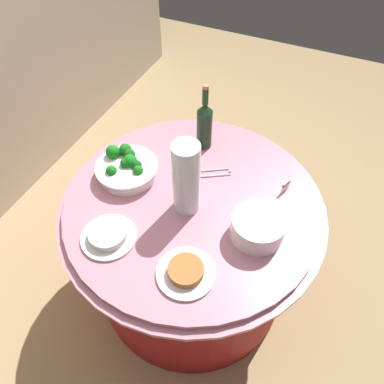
{
  "coord_description": "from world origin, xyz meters",
  "views": [
    {
      "loc": [
        -0.9,
        -0.41,
        1.94
      ],
      "look_at": [
        0.0,
        0.0,
        0.79
      ],
      "focal_mm": 33.97,
      "sensor_mm": 36.0,
      "label": 1
    }
  ],
  "objects_px": {
    "serving_tongs": "(214,173)",
    "food_plate_peanuts": "(186,272)",
    "wine_bottle": "(204,124)",
    "label_placard_front": "(286,186)",
    "food_plate_rice": "(108,235)",
    "decorative_fruit_vase": "(186,182)",
    "broccoli_bowl": "(127,168)",
    "plate_stack": "(257,227)"
  },
  "relations": [
    {
      "from": "serving_tongs",
      "to": "food_plate_peanuts",
      "type": "bearing_deg",
      "value": -169.15
    },
    {
      "from": "wine_bottle",
      "to": "serving_tongs",
      "type": "relative_size",
      "value": 2.11
    },
    {
      "from": "label_placard_front",
      "to": "wine_bottle",
      "type": "bearing_deg",
      "value": 74.17
    },
    {
      "from": "wine_bottle",
      "to": "food_plate_peanuts",
      "type": "bearing_deg",
      "value": -161.95
    },
    {
      "from": "food_plate_rice",
      "to": "food_plate_peanuts",
      "type": "xyz_separation_m",
      "value": [
        -0.02,
        -0.34,
        -0.0
      ]
    },
    {
      "from": "decorative_fruit_vase",
      "to": "food_plate_rice",
      "type": "bearing_deg",
      "value": 142.32
    },
    {
      "from": "wine_bottle",
      "to": "food_plate_peanuts",
      "type": "height_order",
      "value": "wine_bottle"
    },
    {
      "from": "decorative_fruit_vase",
      "to": "broccoli_bowl",
      "type": "bearing_deg",
      "value": 79.94
    },
    {
      "from": "plate_stack",
      "to": "food_plate_rice",
      "type": "xyz_separation_m",
      "value": [
        -0.26,
        0.52,
        -0.03
      ]
    },
    {
      "from": "serving_tongs",
      "to": "food_plate_peanuts",
      "type": "height_order",
      "value": "food_plate_peanuts"
    },
    {
      "from": "plate_stack",
      "to": "decorative_fruit_vase",
      "type": "relative_size",
      "value": 0.62
    },
    {
      "from": "decorative_fruit_vase",
      "to": "label_placard_front",
      "type": "bearing_deg",
      "value": -53.69
    },
    {
      "from": "serving_tongs",
      "to": "food_plate_rice",
      "type": "distance_m",
      "value": 0.56
    },
    {
      "from": "plate_stack",
      "to": "broccoli_bowl",
      "type": "bearing_deg",
      "value": 83.32
    },
    {
      "from": "plate_stack",
      "to": "wine_bottle",
      "type": "bearing_deg",
      "value": 44.82
    },
    {
      "from": "broccoli_bowl",
      "to": "decorative_fruit_vase",
      "type": "xyz_separation_m",
      "value": [
        -0.06,
        -0.32,
        0.11
      ]
    },
    {
      "from": "serving_tongs",
      "to": "label_placard_front",
      "type": "bearing_deg",
      "value": -84.03
    },
    {
      "from": "plate_stack",
      "to": "label_placard_front",
      "type": "bearing_deg",
      "value": -8.56
    },
    {
      "from": "broccoli_bowl",
      "to": "food_plate_rice",
      "type": "bearing_deg",
      "value": -161.17
    },
    {
      "from": "plate_stack",
      "to": "decorative_fruit_vase",
      "type": "bearing_deg",
      "value": 86.89
    },
    {
      "from": "plate_stack",
      "to": "wine_bottle",
      "type": "distance_m",
      "value": 0.57
    },
    {
      "from": "broccoli_bowl",
      "to": "wine_bottle",
      "type": "bearing_deg",
      "value": -35.93
    },
    {
      "from": "broccoli_bowl",
      "to": "plate_stack",
      "type": "bearing_deg",
      "value": -96.68
    },
    {
      "from": "wine_bottle",
      "to": "food_plate_peanuts",
      "type": "xyz_separation_m",
      "value": [
        -0.67,
        -0.22,
        -0.11
      ]
    },
    {
      "from": "decorative_fruit_vase",
      "to": "food_plate_peanuts",
      "type": "xyz_separation_m",
      "value": [
        -0.29,
        -0.13,
        -0.13
      ]
    },
    {
      "from": "broccoli_bowl",
      "to": "label_placard_front",
      "type": "relative_size",
      "value": 5.09
    },
    {
      "from": "wine_bottle",
      "to": "serving_tongs",
      "type": "distance_m",
      "value": 0.23
    },
    {
      "from": "serving_tongs",
      "to": "wine_bottle",
      "type": "bearing_deg",
      "value": 37.34
    },
    {
      "from": "broccoli_bowl",
      "to": "plate_stack",
      "type": "height_order",
      "value": "broccoli_bowl"
    },
    {
      "from": "decorative_fruit_vase",
      "to": "serving_tongs",
      "type": "bearing_deg",
      "value": -8.44
    },
    {
      "from": "serving_tongs",
      "to": "label_placard_front",
      "type": "distance_m",
      "value": 0.32
    },
    {
      "from": "serving_tongs",
      "to": "food_plate_rice",
      "type": "bearing_deg",
      "value": 153.9
    },
    {
      "from": "broccoli_bowl",
      "to": "food_plate_peanuts",
      "type": "height_order",
      "value": "broccoli_bowl"
    },
    {
      "from": "decorative_fruit_vase",
      "to": "label_placard_front",
      "type": "distance_m",
      "value": 0.45
    },
    {
      "from": "wine_bottle",
      "to": "decorative_fruit_vase",
      "type": "bearing_deg",
      "value": -167.22
    },
    {
      "from": "broccoli_bowl",
      "to": "decorative_fruit_vase",
      "type": "relative_size",
      "value": 0.82
    },
    {
      "from": "wine_bottle",
      "to": "food_plate_rice",
      "type": "relative_size",
      "value": 1.53
    },
    {
      "from": "serving_tongs",
      "to": "food_plate_peanuts",
      "type": "xyz_separation_m",
      "value": [
        -0.51,
        -0.1,
        0.01
      ]
    },
    {
      "from": "food_plate_peanuts",
      "to": "label_placard_front",
      "type": "height_order",
      "value": "label_placard_front"
    },
    {
      "from": "label_placard_front",
      "to": "decorative_fruit_vase",
      "type": "bearing_deg",
      "value": 126.31
    },
    {
      "from": "decorative_fruit_vase",
      "to": "food_plate_rice",
      "type": "xyz_separation_m",
      "value": [
        -0.27,
        0.21,
        -0.13
      ]
    },
    {
      "from": "wine_bottle",
      "to": "serving_tongs",
      "type": "xyz_separation_m",
      "value": [
        -0.16,
        -0.12,
        -0.12
      ]
    }
  ]
}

